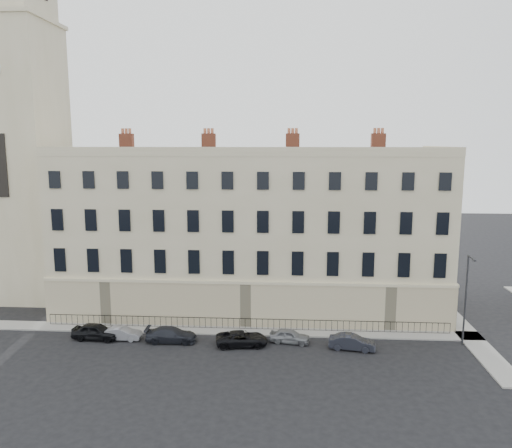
# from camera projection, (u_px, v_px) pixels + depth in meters

# --- Properties ---
(ground) EXTENTS (160.00, 160.00, 0.00)m
(ground) POSITION_uv_depth(u_px,v_px,m) (318.00, 358.00, 37.84)
(ground) COLOR black
(ground) RESTS_ON ground
(terrace) EXTENTS (36.22, 12.22, 17.00)m
(terrace) POSITION_uv_depth(u_px,v_px,m) (251.00, 232.00, 48.77)
(terrace) COLOR #C5BA93
(terrace) RESTS_ON ground
(church_tower) EXTENTS (8.00, 8.13, 44.00)m
(church_tower) POSITION_uv_depth(u_px,v_px,m) (16.00, 117.00, 50.44)
(church_tower) COLOR #C5BA93
(church_tower) RESTS_ON ground
(pavement_terrace) EXTENTS (48.00, 2.00, 0.12)m
(pavement_terrace) POSITION_uv_depth(u_px,v_px,m) (199.00, 330.00, 43.38)
(pavement_terrace) COLOR gray
(pavement_terrace) RESTS_ON ground
(pavement_east_return) EXTENTS (2.00, 24.00, 0.12)m
(pavement_east_return) POSITION_uv_depth(u_px,v_px,m) (458.00, 323.00, 44.90)
(pavement_east_return) COLOR gray
(pavement_east_return) RESTS_ON ground
(railings) EXTENTS (35.00, 0.04, 0.96)m
(railings) POSITION_uv_depth(u_px,v_px,m) (245.00, 324.00, 43.44)
(railings) COLOR black
(railings) RESTS_ON ground
(car_a) EXTENTS (4.04, 1.85, 1.34)m
(car_a) POSITION_uv_depth(u_px,v_px,m) (96.00, 331.00, 41.38)
(car_a) COLOR black
(car_a) RESTS_ON ground
(car_b) EXTENTS (3.31, 1.20, 1.08)m
(car_b) POSITION_uv_depth(u_px,v_px,m) (122.00, 333.00, 41.31)
(car_b) COLOR gray
(car_b) RESTS_ON ground
(car_c) EXTENTS (4.23, 1.79, 1.22)m
(car_c) POSITION_uv_depth(u_px,v_px,m) (171.00, 335.00, 40.84)
(car_c) COLOR #1F222A
(car_c) RESTS_ON ground
(car_d) EXTENTS (4.41, 2.48, 1.16)m
(car_d) POSITION_uv_depth(u_px,v_px,m) (242.00, 339.00, 40.11)
(car_d) COLOR black
(car_d) RESTS_ON ground
(car_e) EXTENTS (3.49, 1.85, 1.13)m
(car_e) POSITION_uv_depth(u_px,v_px,m) (290.00, 336.00, 40.68)
(car_e) COLOR gray
(car_e) RESTS_ON ground
(car_f) EXTENTS (3.78, 1.81, 1.20)m
(car_f) POSITION_uv_depth(u_px,v_px,m) (352.00, 342.00, 39.35)
(car_f) COLOR #22242E
(car_f) RESTS_ON ground
(streetlamp) EXTENTS (0.22, 1.62, 7.48)m
(streetlamp) POSITION_uv_depth(u_px,v_px,m) (466.00, 296.00, 39.59)
(streetlamp) COLOR #333439
(streetlamp) RESTS_ON ground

